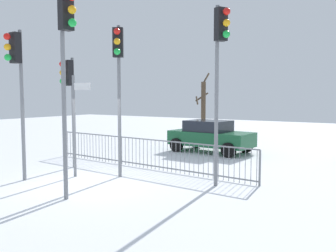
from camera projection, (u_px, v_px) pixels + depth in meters
name	position (u px, v px, depth m)	size (l,w,h in m)	color
ground_plane	(86.00, 184.00, 10.72)	(60.00, 60.00, 0.00)	white
traffic_light_foreground_left	(66.00, 47.00, 8.73)	(0.57, 0.35, 5.16)	slate
traffic_light_mid_right	(118.00, 67.00, 11.24)	(0.43, 0.50, 4.78)	slate
traffic_light_mid_left	(220.00, 55.00, 10.07)	(0.52, 0.41, 5.11)	slate
traffic_light_rear_left	(69.00, 87.00, 12.91)	(0.35, 0.57, 3.96)	slate
traffic_light_foreground_right	(17.00, 71.00, 10.80)	(0.33, 0.57, 4.56)	slate
direction_sign_post	(75.00, 121.00, 11.51)	(0.79, 0.09, 3.24)	slate
pedestrian_guard_railing	(143.00, 153.00, 13.07)	(8.89, 0.69, 1.07)	slate
car_green_mid	(210.00, 136.00, 16.74)	(3.91, 2.15, 1.47)	#195933
bare_tree_left	(203.00, 106.00, 25.88)	(1.02, 1.39, 4.26)	#473828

